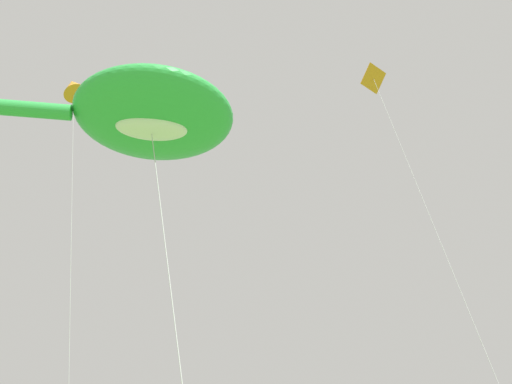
{
  "coord_description": "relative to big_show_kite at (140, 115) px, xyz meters",
  "views": [
    {
      "loc": [
        -10.15,
        4.12,
        1.82
      ],
      "look_at": [
        -2.97,
        10.67,
        10.23
      ],
      "focal_mm": 44.25,
      "sensor_mm": 36.0,
      "label": 1
    }
  ],
  "objects": [
    {
      "name": "small_kite_triangle_green",
      "position": [
        11.46,
        -1.91,
        9.25
      ],
      "size": [
        1.75,
        4.3,
        26.44
      ],
      "rotation": [
        0.0,
        0.0,
        1.37
      ],
      "color": "orange",
      "rests_on": "ground"
    },
    {
      "name": "small_kite_box_yellow",
      "position": [
        1.3,
        7.79,
        8.6
      ],
      "size": [
        4.69,
        2.64,
        24.55
      ],
      "rotation": [
        0.0,
        0.0,
        0.72
      ],
      "color": "orange",
      "rests_on": "ground"
    },
    {
      "name": "big_show_kite",
      "position": [
        0.0,
        0.0,
        0.0
      ],
      "size": [
        10.1,
        9.24,
        15.91
      ],
      "rotation": [
        0.0,
        0.0,
        -0.72
      ],
      "color": "green",
      "rests_on": "ground"
    }
  ]
}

